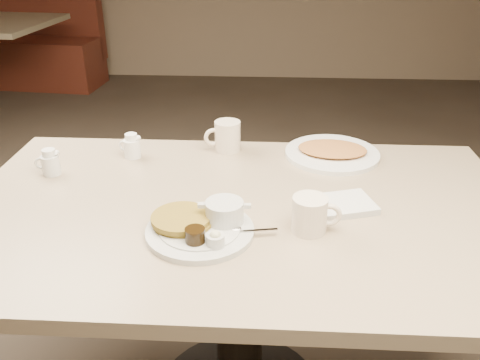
# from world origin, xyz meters

# --- Properties ---
(diner_table) EXTENTS (1.50, 0.90, 0.75)m
(diner_table) POSITION_xyz_m (0.00, 0.00, 0.58)
(diner_table) COLOR tan
(diner_table) RESTS_ON ground
(main_plate) EXTENTS (0.32, 0.27, 0.07)m
(main_plate) POSITION_xyz_m (-0.08, -0.13, 0.77)
(main_plate) COLOR beige
(main_plate) RESTS_ON diner_table
(coffee_mug_near) EXTENTS (0.12, 0.09, 0.09)m
(coffee_mug_near) POSITION_xyz_m (0.18, -0.10, 0.80)
(coffee_mug_near) COLOR #F0E1CB
(coffee_mug_near) RESTS_ON diner_table
(napkin) EXTENTS (0.18, 0.16, 0.02)m
(napkin) POSITION_xyz_m (0.28, 0.01, 0.76)
(napkin) COLOR silver
(napkin) RESTS_ON diner_table
(coffee_mug_far) EXTENTS (0.13, 0.10, 0.10)m
(coffee_mug_far) POSITION_xyz_m (-0.06, 0.37, 0.80)
(coffee_mug_far) COLOR beige
(coffee_mug_far) RESTS_ON diner_table
(creamer_left) EXTENTS (0.08, 0.07, 0.08)m
(creamer_left) POSITION_xyz_m (-0.57, 0.17, 0.79)
(creamer_left) COLOR white
(creamer_left) RESTS_ON diner_table
(creamer_right) EXTENTS (0.08, 0.07, 0.08)m
(creamer_right) POSITION_xyz_m (-0.36, 0.30, 0.79)
(creamer_right) COLOR white
(creamer_right) RESTS_ON diner_table
(hash_plate) EXTENTS (0.33, 0.33, 0.04)m
(hash_plate) POSITION_xyz_m (0.28, 0.35, 0.76)
(hash_plate) COLOR silver
(hash_plate) RESTS_ON diner_table
(booth_back_left) EXTENTS (1.48, 1.69, 1.12)m
(booth_back_left) POSITION_xyz_m (-2.23, 3.57, 0.41)
(booth_back_left) COLOR #5D2519
(booth_back_left) RESTS_ON ground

